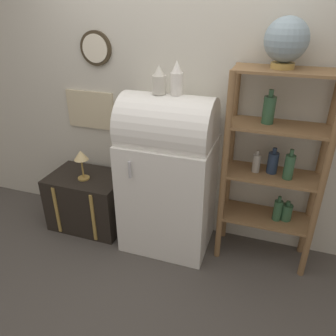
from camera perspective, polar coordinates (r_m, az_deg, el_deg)
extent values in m
plane|color=#4C4742|center=(3.05, -1.66, -15.32)|extent=(12.00, 12.00, 0.00)
cube|color=beige|center=(2.88, 2.03, 12.89)|extent=(7.00, 0.05, 2.70)
cylinder|color=#382D1E|center=(3.09, -12.46, 19.68)|extent=(0.29, 0.03, 0.29)
cylinder|color=beige|center=(3.07, -12.64, 19.63)|extent=(0.24, 0.01, 0.24)
cube|color=#C6B793|center=(3.27, -13.34, 9.81)|extent=(0.49, 0.02, 0.36)
cube|color=white|center=(2.94, -0.02, -4.56)|extent=(0.77, 0.58, 1.03)
cylinder|color=white|center=(2.66, -0.02, 6.99)|extent=(0.75, 0.55, 0.55)
cylinder|color=#B7B7BC|center=(2.58, -6.69, -0.31)|extent=(0.02, 0.02, 0.14)
cube|color=black|center=(3.39, -13.63, -5.49)|extent=(0.72, 0.49, 0.55)
cube|color=#AD8942|center=(3.32, -18.82, -7.00)|extent=(0.03, 0.01, 0.50)
cube|color=#AD8942|center=(3.12, -12.89, -8.53)|extent=(0.03, 0.01, 0.50)
cylinder|color=olive|center=(2.64, 9.68, -1.34)|extent=(0.05, 0.05, 1.64)
cylinder|color=olive|center=(2.65, 25.07, -3.60)|extent=(0.05, 0.05, 1.64)
cylinder|color=olive|center=(2.90, 10.73, 1.37)|extent=(0.05, 0.05, 1.64)
cylinder|color=olive|center=(2.92, 24.68, -0.69)|extent=(0.05, 0.05, 1.64)
cube|color=olive|center=(2.96, 16.43, -8.19)|extent=(0.74, 0.33, 0.02)
cube|color=olive|center=(2.76, 17.53, -1.19)|extent=(0.74, 0.33, 0.02)
cube|color=olive|center=(2.60, 18.78, 6.80)|extent=(0.74, 0.33, 0.02)
cube|color=olive|center=(2.49, 20.22, 15.64)|extent=(0.74, 0.33, 0.02)
cylinder|color=#335B3D|center=(2.59, 17.15, 9.62)|extent=(0.09, 0.09, 0.20)
cylinder|color=#335B3D|center=(2.56, 17.54, 12.34)|extent=(0.04, 0.04, 0.05)
cylinder|color=#335B3D|center=(2.94, 19.93, -7.26)|extent=(0.09, 0.09, 0.14)
cylinder|color=#335B3D|center=(2.89, 20.20, -5.80)|extent=(0.04, 0.04, 0.04)
cylinder|color=#335B3D|center=(2.90, 18.53, -7.02)|extent=(0.07, 0.07, 0.18)
cylinder|color=#335B3D|center=(2.84, 18.86, -5.12)|extent=(0.03, 0.03, 0.05)
cylinder|color=#335B3D|center=(2.68, 20.34, 0.15)|extent=(0.08, 0.08, 0.20)
cylinder|color=#335B3D|center=(2.63, 20.76, 2.53)|extent=(0.03, 0.03, 0.05)
cylinder|color=#23334C|center=(2.74, 17.77, 0.86)|extent=(0.08, 0.08, 0.17)
cylinder|color=#23334C|center=(2.70, 18.09, 2.91)|extent=(0.03, 0.03, 0.04)
cylinder|color=#9E998E|center=(2.72, 15.13, 0.81)|extent=(0.06, 0.06, 0.15)
cylinder|color=#9E998E|center=(2.69, 15.37, 2.58)|extent=(0.03, 0.03, 0.04)
cylinder|color=#AD8942|center=(2.50, 19.31, 16.50)|extent=(0.16, 0.16, 0.04)
sphere|color=#7F939E|center=(2.48, 19.93, 20.29)|extent=(0.30, 0.30, 0.30)
cylinder|color=beige|center=(2.58, -1.55, 14.30)|extent=(0.11, 0.11, 0.14)
cone|color=beige|center=(2.55, -1.58, 16.65)|extent=(0.09, 0.09, 0.08)
cylinder|color=white|center=(2.55, 1.52, 14.45)|extent=(0.09, 0.09, 0.16)
cone|color=white|center=(2.53, 1.55, 17.26)|extent=(0.08, 0.08, 0.09)
cylinder|color=#AD8942|center=(3.21, -14.45, -1.70)|extent=(0.11, 0.11, 0.02)
cylinder|color=#AD8942|center=(3.16, -14.66, -0.09)|extent=(0.02, 0.02, 0.19)
cone|color=#DBC184|center=(3.10, -14.95, 2.19)|extent=(0.13, 0.13, 0.09)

